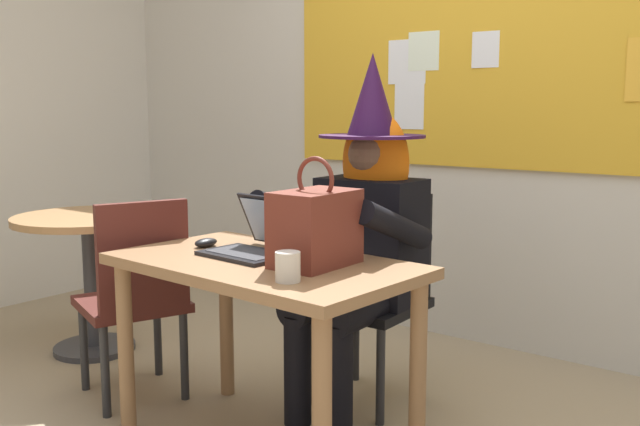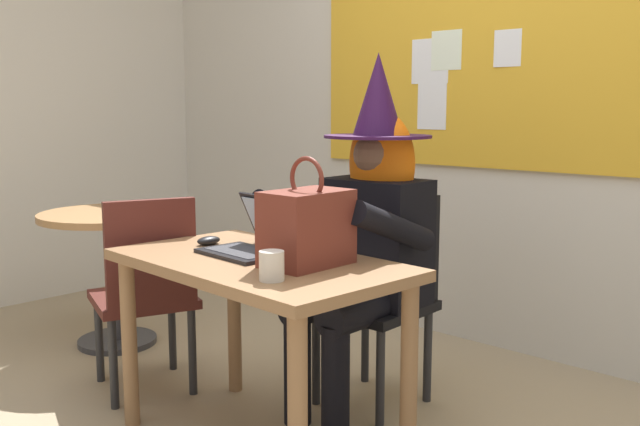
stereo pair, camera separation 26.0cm
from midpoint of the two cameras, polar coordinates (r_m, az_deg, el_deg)
The scene contains 10 objects.
wall_back_bulletin at distance 3.78m, azimuth 11.77°, elevation 10.72°, with size 5.53×1.83×2.81m.
desk_main at distance 2.58m, azimuth -7.46°, elevation -6.25°, with size 1.15×0.70×0.72m.
chair_at_desk at distance 3.08m, azimuth 2.26°, elevation -5.77°, with size 0.43×0.43×0.90m.
person_costumed at distance 2.92m, azimuth 0.98°, elevation -0.60°, with size 0.60×0.69×1.48m.
laptop at distance 2.65m, azimuth -7.89°, elevation -2.30°, with size 0.35×0.34×0.21m.
computer_mouse at distance 2.82m, azimuth -11.81°, elevation -2.37°, with size 0.06×0.10×0.03m, color black.
handbag at distance 2.42m, azimuth -3.45°, elevation -1.17°, with size 0.20×0.30×0.38m.
coffee_mug at distance 2.22m, azimuth -5.98°, elevation -4.36°, with size 0.08×0.08×0.10m, color silver.
side_table_round at distance 3.86m, azimuth -19.92°, elevation -2.94°, with size 0.75×0.75×0.72m.
chair_spare_by_window at distance 3.14m, azimuth -16.91°, elevation -6.04°, with size 0.54×0.54×0.88m.
Camera 1 is at (1.55, -1.77, 1.26)m, focal length 39.67 mm.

